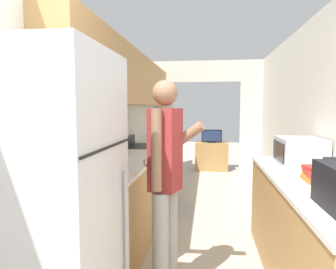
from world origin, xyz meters
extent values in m
cube|color=silver|center=(-1.20, 2.18, 1.25)|extent=(0.06, 7.96, 2.50)
cube|color=#B2844C|center=(-1.01, 3.13, 1.89)|extent=(0.32, 4.48, 0.69)
cube|color=silver|center=(1.20, 2.18, 1.25)|extent=(0.06, 7.96, 2.50)
cube|color=silver|center=(-1.05, 5.59, 1.02)|extent=(0.65, 0.06, 2.05)
cube|color=silver|center=(1.05, 5.59, 1.02)|extent=(0.65, 0.06, 2.05)
cube|color=silver|center=(0.00, 5.59, 2.27)|extent=(2.74, 0.06, 0.45)
cube|color=#B2844C|center=(-0.87, 1.94, 0.45)|extent=(0.60, 2.10, 0.89)
cube|color=silver|center=(-0.87, 1.93, 0.91)|extent=(0.62, 2.11, 0.03)
cube|color=#B2844C|center=(-0.87, 4.55, 0.45)|extent=(0.60, 1.66, 0.89)
cube|color=silver|center=(-0.87, 4.55, 0.91)|extent=(0.62, 1.67, 0.03)
cube|color=#9EA3A8|center=(-0.87, 1.29, 0.93)|extent=(0.42, 0.44, 0.00)
cube|color=#B2844C|center=(0.87, 1.45, 0.45)|extent=(0.60, 2.31, 0.89)
cube|color=silver|center=(0.87, 1.45, 0.91)|extent=(0.62, 2.34, 0.03)
cube|color=#B7B7BC|center=(-0.82, 0.50, 0.90)|extent=(0.70, 0.75, 1.81)
cube|color=black|center=(-0.47, 0.50, 1.30)|extent=(0.01, 0.72, 0.01)
cylinder|color=#99999E|center=(-0.45, 0.74, 0.76)|extent=(0.02, 0.02, 0.72)
cube|color=black|center=(-0.86, 3.35, 0.46)|extent=(0.62, 0.73, 0.93)
cube|color=black|center=(-0.55, 3.35, 0.46)|extent=(0.01, 0.50, 0.28)
cylinder|color=#B7B7BC|center=(-0.53, 3.35, 0.70)|extent=(0.02, 0.58, 0.02)
cube|color=black|center=(-1.15, 3.35, 1.00)|extent=(0.04, 0.73, 0.14)
cylinder|color=#232328|center=(-0.74, 3.19, 0.93)|extent=(0.16, 0.16, 0.01)
cylinder|color=#232328|center=(-0.74, 3.51, 0.93)|extent=(0.16, 0.16, 0.01)
cylinder|color=#232328|center=(-0.98, 3.19, 0.93)|extent=(0.16, 0.16, 0.01)
cylinder|color=#232328|center=(-0.98, 3.51, 0.93)|extent=(0.16, 0.16, 0.01)
cylinder|color=#9E9E9E|center=(-0.32, 1.21, 0.43)|extent=(0.16, 0.16, 0.85)
cylinder|color=#9E9E9E|center=(-0.26, 1.37, 0.43)|extent=(0.16, 0.16, 0.85)
cube|color=maroon|center=(-0.29, 1.29, 1.18)|extent=(0.26, 0.26, 0.64)
cylinder|color=#8C664C|center=(-0.33, 1.16, 1.19)|extent=(0.10, 0.10, 0.61)
cylinder|color=#8C664C|center=(-0.25, 1.43, 1.19)|extent=(0.54, 0.24, 0.41)
sphere|color=#8C664C|center=(-0.29, 1.29, 1.61)|extent=(0.20, 0.20, 0.20)
cube|color=#B7B7BC|center=(0.95, 2.12, 1.06)|extent=(0.40, 0.52, 0.27)
cube|color=black|center=(0.75, 2.07, 1.06)|extent=(0.01, 0.31, 0.18)
cube|color=#38383D|center=(0.75, 2.29, 1.06)|extent=(0.01, 0.10, 0.20)
cube|color=#C67028|center=(0.90, 1.43, 0.95)|extent=(0.23, 0.25, 0.03)
cube|color=#C67028|center=(0.91, 1.42, 0.97)|extent=(0.24, 0.27, 0.02)
cube|color=red|center=(0.90, 1.42, 1.00)|extent=(0.24, 0.31, 0.03)
cube|color=red|center=(0.93, 1.41, 1.03)|extent=(0.26, 0.32, 0.03)
cube|color=#B2844C|center=(0.13, 6.18, 0.33)|extent=(0.77, 0.42, 0.66)
cube|color=black|center=(0.13, 6.14, 0.67)|extent=(0.21, 0.16, 0.02)
cube|color=black|center=(0.13, 6.14, 0.83)|extent=(0.48, 0.04, 0.29)
cube|color=navy|center=(0.13, 6.12, 0.83)|extent=(0.44, 0.01, 0.25)
cube|color=#B7B7BC|center=(-0.92, 3.98, 0.93)|extent=(0.12, 0.23, 0.00)
cube|color=black|center=(-0.92, 3.80, 0.94)|extent=(0.06, 0.11, 0.02)
camera|label=1|loc=(0.04, -0.99, 1.51)|focal=32.00mm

